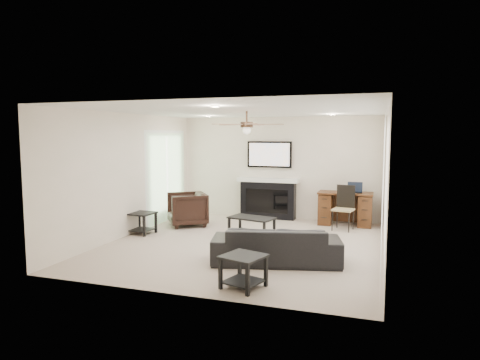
% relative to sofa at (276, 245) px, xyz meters
% --- Properties ---
extents(room_shell, '(5.50, 5.54, 2.52)m').
position_rel_sofa_xyz_m(room_shell, '(-0.66, 1.07, 1.39)').
color(room_shell, '#C6B19F').
rests_on(room_shell, ground).
extents(sofa, '(2.18, 1.27, 0.60)m').
position_rel_sofa_xyz_m(sofa, '(0.00, 0.00, 0.00)').
color(sofa, black).
rests_on(sofa, ground).
extents(armchair, '(1.15, 1.14, 0.76)m').
position_rel_sofa_xyz_m(armchair, '(-2.60, 2.15, 0.08)').
color(armchair, black).
rests_on(armchair, ground).
extents(coffee_table, '(0.99, 0.70, 0.40)m').
position_rel_sofa_xyz_m(coffee_table, '(-0.90, 1.60, -0.10)').
color(coffee_table, black).
rests_on(coffee_table, ground).
extents(end_table_near, '(0.65, 0.65, 0.45)m').
position_rel_sofa_xyz_m(end_table_near, '(-0.15, -1.25, -0.07)').
color(end_table_near, black).
rests_on(end_table_near, ground).
extents(end_table_left, '(0.53, 0.53, 0.45)m').
position_rel_sofa_xyz_m(end_table_left, '(-3.15, 1.10, -0.07)').
color(end_table_left, black).
rests_on(end_table_left, ground).
extents(fireplace_unit, '(1.52, 0.34, 1.91)m').
position_rel_sofa_xyz_m(fireplace_unit, '(-1.08, 3.57, 0.66)').
color(fireplace_unit, black).
rests_on(fireplace_unit, ground).
extents(desk, '(1.22, 0.56, 0.76)m').
position_rel_sofa_xyz_m(desk, '(0.81, 3.34, 0.08)').
color(desk, '#361D0D').
rests_on(desk, ground).
extents(desk_chair, '(0.50, 0.51, 0.97)m').
position_rel_sofa_xyz_m(desk_chair, '(0.81, 2.79, 0.19)').
color(desk_chair, black).
rests_on(desk_chair, ground).
extents(laptop, '(0.33, 0.24, 0.23)m').
position_rel_sofa_xyz_m(laptop, '(1.01, 3.32, 0.58)').
color(laptop, black).
rests_on(laptop, desk).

